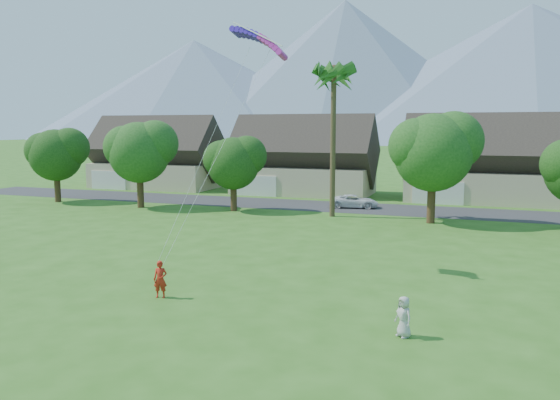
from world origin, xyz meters
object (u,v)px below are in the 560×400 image
at_px(watcher, 404,317).
at_px(parafoil_kite, 261,38).
at_px(kite_flyer, 160,279).
at_px(parked_car, 354,201).

xyz_separation_m(watcher, parafoil_kite, (-8.42, 7.62, 11.14)).
distance_m(kite_flyer, watcher, 10.60).
height_order(kite_flyer, watcher, kite_flyer).
xyz_separation_m(parked_car, parafoil_kite, (-0.20, -22.72, 11.28)).
relative_size(kite_flyer, parked_car, 0.38).
height_order(kite_flyer, parafoil_kite, parafoil_kite).
height_order(kite_flyer, parked_car, kite_flyer).
bearing_deg(watcher, parafoil_kite, 178.65).
bearing_deg(parked_car, parafoil_kite, 168.80).
distance_m(kite_flyer, parafoil_kite, 13.07).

